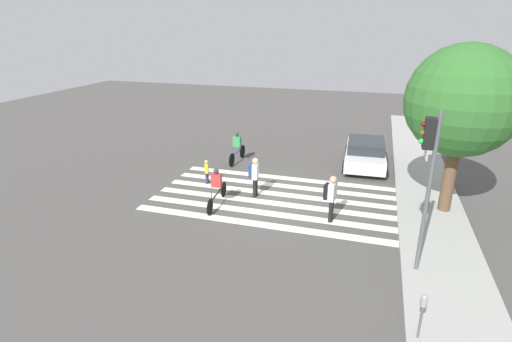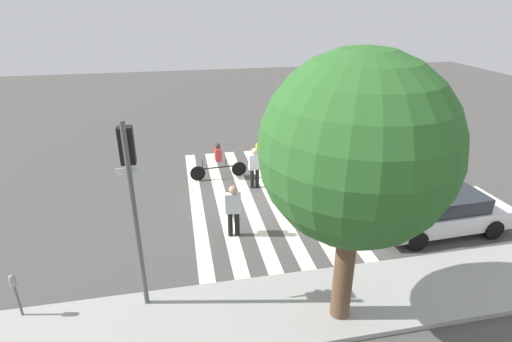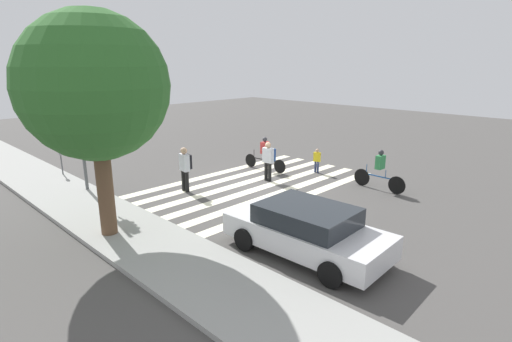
{
  "view_description": "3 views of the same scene",
  "coord_description": "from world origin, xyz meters",
  "px_view_note": "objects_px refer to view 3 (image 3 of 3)",
  "views": [
    {
      "loc": [
        15.05,
        3.8,
        6.97
      ],
      "look_at": [
        0.85,
        -0.51,
        1.48
      ],
      "focal_mm": 28.0,
      "sensor_mm": 36.0,
      "label": 1
    },
    {
      "loc": [
        2.87,
        13.67,
        7.21
      ],
      "look_at": [
        0.07,
        -0.15,
        1.02
      ],
      "focal_mm": 28.0,
      "sensor_mm": 36.0,
      "label": 2
    },
    {
      "loc": [
        -11.32,
        11.47,
        5.05
      ],
      "look_at": [
        -0.6,
        0.55,
        0.82
      ],
      "focal_mm": 28.0,
      "sensor_mm": 36.0,
      "label": 3
    }
  ],
  "objects_px": {
    "pedestrian_child_with_backpack": "(317,159)",
    "car_parked_dark_suv": "(306,230)",
    "cyclist_near_curb": "(265,152)",
    "cyclist_far_lane": "(380,169)",
    "parking_meter": "(61,156)",
    "street_tree": "(94,87)",
    "traffic_light": "(81,106)",
    "pedestrian_adult_blue_shirt": "(269,158)",
    "pedestrian_adult_yellow_jacket": "(185,166)"
  },
  "relations": [
    {
      "from": "pedestrian_adult_blue_shirt",
      "to": "cyclist_far_lane",
      "type": "xyz_separation_m",
      "value": [
        -4.04,
        -2.2,
        -0.13
      ]
    },
    {
      "from": "parking_meter",
      "to": "traffic_light",
      "type": "bearing_deg",
      "value": 179.34
    },
    {
      "from": "street_tree",
      "to": "cyclist_near_curb",
      "type": "distance_m",
      "value": 9.62
    },
    {
      "from": "pedestrian_adult_blue_shirt",
      "to": "car_parked_dark_suv",
      "type": "xyz_separation_m",
      "value": [
        -5.39,
        4.35,
        -0.29
      ]
    },
    {
      "from": "parking_meter",
      "to": "car_parked_dark_suv",
      "type": "distance_m",
      "value": 12.46
    },
    {
      "from": "traffic_light",
      "to": "car_parked_dark_suv",
      "type": "distance_m",
      "value": 9.94
    },
    {
      "from": "pedestrian_adult_yellow_jacket",
      "to": "cyclist_far_lane",
      "type": "relative_size",
      "value": 0.79
    },
    {
      "from": "pedestrian_child_with_backpack",
      "to": "car_parked_dark_suv",
      "type": "bearing_deg",
      "value": -73.39
    },
    {
      "from": "cyclist_far_lane",
      "to": "car_parked_dark_suv",
      "type": "xyz_separation_m",
      "value": [
        -1.35,
        6.55,
        -0.16
      ]
    },
    {
      "from": "pedestrian_child_with_backpack",
      "to": "pedestrian_adult_yellow_jacket",
      "type": "distance_m",
      "value": 6.28
    },
    {
      "from": "parking_meter",
      "to": "cyclist_near_curb",
      "type": "bearing_deg",
      "value": -127.61
    },
    {
      "from": "pedestrian_child_with_backpack",
      "to": "traffic_light",
      "type": "bearing_deg",
      "value": -136.26
    },
    {
      "from": "traffic_light",
      "to": "cyclist_far_lane",
      "type": "xyz_separation_m",
      "value": [
        -8.05,
        -8.33,
        -2.54
      ]
    },
    {
      "from": "parking_meter",
      "to": "cyclist_near_curb",
      "type": "distance_m",
      "value": 9.18
    },
    {
      "from": "traffic_light",
      "to": "cyclist_near_curb",
      "type": "distance_m",
      "value": 8.19
    },
    {
      "from": "traffic_light",
      "to": "pedestrian_adult_blue_shirt",
      "type": "distance_m",
      "value": 7.71
    },
    {
      "from": "traffic_light",
      "to": "cyclist_far_lane",
      "type": "distance_m",
      "value": 11.86
    },
    {
      "from": "cyclist_far_lane",
      "to": "cyclist_near_curb",
      "type": "height_order",
      "value": "cyclist_far_lane"
    },
    {
      "from": "pedestrian_adult_yellow_jacket",
      "to": "car_parked_dark_suv",
      "type": "xyz_separation_m",
      "value": [
        -6.77,
        0.97,
        -0.34
      ]
    },
    {
      "from": "street_tree",
      "to": "traffic_light",
      "type": "bearing_deg",
      "value": -17.37
    },
    {
      "from": "parking_meter",
      "to": "pedestrian_child_with_backpack",
      "type": "xyz_separation_m",
      "value": [
        -7.67,
        -8.62,
        -0.34
      ]
    },
    {
      "from": "traffic_light",
      "to": "cyclist_near_curb",
      "type": "bearing_deg",
      "value": -110.06
    },
    {
      "from": "street_tree",
      "to": "cyclist_far_lane",
      "type": "relative_size",
      "value": 2.82
    },
    {
      "from": "pedestrian_child_with_backpack",
      "to": "car_parked_dark_suv",
      "type": "height_order",
      "value": "car_parked_dark_suv"
    },
    {
      "from": "pedestrian_adult_blue_shirt",
      "to": "cyclist_far_lane",
      "type": "relative_size",
      "value": 0.75
    },
    {
      "from": "street_tree",
      "to": "car_parked_dark_suv",
      "type": "distance_m",
      "value": 6.84
    },
    {
      "from": "pedestrian_child_with_backpack",
      "to": "car_parked_dark_suv",
      "type": "relative_size",
      "value": 0.25
    },
    {
      "from": "traffic_light",
      "to": "parking_meter",
      "type": "xyz_separation_m",
      "value": [
        2.94,
        -0.03,
        -2.43
      ]
    },
    {
      "from": "pedestrian_child_with_backpack",
      "to": "cyclist_far_lane",
      "type": "distance_m",
      "value": 3.33
    },
    {
      "from": "cyclist_far_lane",
      "to": "car_parked_dark_suv",
      "type": "distance_m",
      "value": 6.69
    },
    {
      "from": "pedestrian_child_with_backpack",
      "to": "cyclist_near_curb",
      "type": "bearing_deg",
      "value": -164.55
    },
    {
      "from": "traffic_light",
      "to": "street_tree",
      "type": "relative_size",
      "value": 0.76
    },
    {
      "from": "parking_meter",
      "to": "cyclist_far_lane",
      "type": "height_order",
      "value": "cyclist_far_lane"
    },
    {
      "from": "cyclist_far_lane",
      "to": "pedestrian_child_with_backpack",
      "type": "bearing_deg",
      "value": -3.51
    },
    {
      "from": "street_tree",
      "to": "car_parked_dark_suv",
      "type": "xyz_separation_m",
      "value": [
        -4.8,
        -3.22,
        -3.66
      ]
    },
    {
      "from": "parking_meter",
      "to": "street_tree",
      "type": "relative_size",
      "value": 0.21
    },
    {
      "from": "street_tree",
      "to": "parking_meter",
      "type": "bearing_deg",
      "value": -11.06
    },
    {
      "from": "parking_meter",
      "to": "pedestrian_adult_blue_shirt",
      "type": "height_order",
      "value": "pedestrian_adult_blue_shirt"
    },
    {
      "from": "pedestrian_adult_yellow_jacket",
      "to": "street_tree",
      "type": "bearing_deg",
      "value": 124.28
    },
    {
      "from": "pedestrian_adult_blue_shirt",
      "to": "car_parked_dark_suv",
      "type": "bearing_deg",
      "value": 134.96
    },
    {
      "from": "cyclist_near_curb",
      "to": "street_tree",
      "type": "bearing_deg",
      "value": 98.47
    },
    {
      "from": "pedestrian_adult_yellow_jacket",
      "to": "cyclist_far_lane",
      "type": "distance_m",
      "value": 7.78
    },
    {
      "from": "pedestrian_child_with_backpack",
      "to": "cyclist_far_lane",
      "type": "relative_size",
      "value": 0.5
    },
    {
      "from": "parking_meter",
      "to": "car_parked_dark_suv",
      "type": "bearing_deg",
      "value": -171.94
    },
    {
      "from": "street_tree",
      "to": "pedestrian_adult_blue_shirt",
      "type": "distance_m",
      "value": 8.31
    },
    {
      "from": "parking_meter",
      "to": "pedestrian_adult_yellow_jacket",
      "type": "height_order",
      "value": "pedestrian_adult_yellow_jacket"
    },
    {
      "from": "traffic_light",
      "to": "pedestrian_adult_blue_shirt",
      "type": "relative_size",
      "value": 2.85
    },
    {
      "from": "car_parked_dark_suv",
      "to": "parking_meter",
      "type": "bearing_deg",
      "value": 6.02
    },
    {
      "from": "traffic_light",
      "to": "street_tree",
      "type": "height_order",
      "value": "street_tree"
    },
    {
      "from": "cyclist_near_curb",
      "to": "cyclist_far_lane",
      "type": "bearing_deg",
      "value": -173.21
    }
  ]
}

